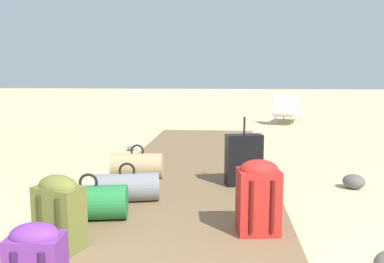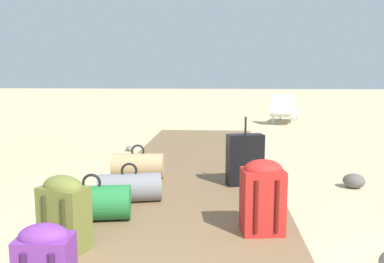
% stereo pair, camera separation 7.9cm
% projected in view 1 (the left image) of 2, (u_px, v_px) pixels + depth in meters
% --- Properties ---
extents(ground_plane, '(60.00, 60.00, 0.00)m').
position_uv_depth(ground_plane, '(188.00, 195.00, 4.46)').
color(ground_plane, '#CCB789').
extents(boardwalk, '(1.97, 7.59, 0.08)m').
position_uv_depth(boardwalk, '(194.00, 175.00, 5.20)').
color(boardwalk, brown).
rests_on(boardwalk, ground).
extents(suitcase_black, '(0.44, 0.27, 0.78)m').
position_uv_depth(suitcase_black, '(244.00, 160.00, 4.55)').
color(suitcase_black, black).
rests_on(suitcase_black, boardwalk).
extents(backpack_red, '(0.36, 0.31, 0.59)m').
position_uv_depth(backpack_red, '(258.00, 195.00, 3.17)').
color(backpack_red, red).
rests_on(backpack_red, boardwalk).
extents(duffel_bag_grey, '(0.67, 0.42, 0.39)m').
position_uv_depth(duffel_bag_grey, '(127.00, 187.00, 3.99)').
color(duffel_bag_grey, slate).
rests_on(duffel_bag_grey, boardwalk).
extents(duffel_bag_tan, '(0.63, 0.33, 0.41)m').
position_uv_depth(duffel_bag_tan, '(137.00, 165.00, 4.89)').
color(duffel_bag_tan, tan).
rests_on(duffel_bag_tan, boardwalk).
extents(backpack_olive, '(0.39, 0.31, 0.55)m').
position_uv_depth(backpack_olive, '(59.00, 210.00, 2.89)').
color(backpack_olive, olive).
rests_on(backpack_olive, boardwalk).
extents(duffel_bag_green, '(0.69, 0.40, 0.41)m').
position_uv_depth(duffel_bag_green, '(89.00, 202.00, 3.49)').
color(duffel_bag_green, '#237538').
rests_on(duffel_bag_green, boardwalk).
extents(lounge_chair, '(1.05, 1.64, 0.80)m').
position_uv_depth(lounge_chair, '(288.00, 111.00, 10.80)').
color(lounge_chair, white).
rests_on(lounge_chair, ground).
extents(rock_left_near, '(0.20, 0.21, 0.09)m').
position_uv_depth(rock_left_near, '(131.00, 148.00, 7.01)').
color(rock_left_near, gray).
rests_on(rock_left_near, ground).
extents(rock_right_mid, '(0.31, 0.29, 0.17)m').
position_uv_depth(rock_right_mid, '(354.00, 181.00, 4.71)').
color(rock_right_mid, '#5B5651').
rests_on(rock_right_mid, ground).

